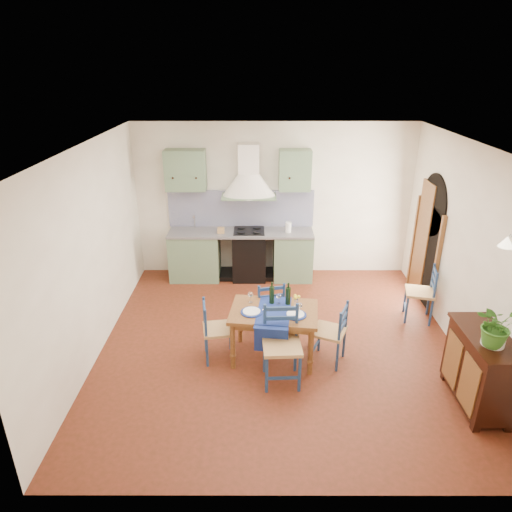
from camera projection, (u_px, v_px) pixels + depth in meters
The scene contains 13 objects.
floor at pixel (278, 343), 6.56m from camera, with size 5.00×5.00×0.00m, color #44200E.
back_wall at pixel (248, 222), 8.26m from camera, with size 5.00×0.96×2.80m.
right_wall at pixel (460, 250), 6.29m from camera, with size 0.26×5.00×2.80m.
left_wall at pixel (91, 254), 6.01m from camera, with size 0.04×5.00×2.80m, color white.
ceiling at pixel (283, 146), 5.46m from camera, with size 5.00×5.00×0.01m, color silver.
dining_table at pixel (274, 316), 6.02m from camera, with size 1.22×0.94×1.04m.
chair_near at pixel (282, 345), 5.62m from camera, with size 0.49×0.49×1.00m.
chair_far at pixel (269, 307), 6.59m from camera, with size 0.50×0.50×0.90m.
chair_left at pixel (216, 330), 6.08m from camera, with size 0.46×0.46×0.86m.
chair_right at pixel (331, 332), 6.00m from camera, with size 0.54×0.54×0.87m.
chair_spare at pixel (422, 293), 7.01m from camera, with size 0.50×0.50×0.89m.
sideboard at pixel (481, 367), 5.23m from camera, with size 0.50×1.05×0.94m.
potted_plant at pixel (497, 325), 4.81m from camera, with size 0.44×0.38×0.49m, color #357022.
Camera 1 is at (-0.32, -5.54, 3.74)m, focal length 32.00 mm.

